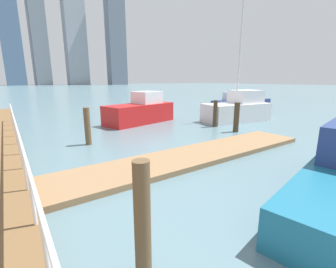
# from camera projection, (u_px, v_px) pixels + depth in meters

# --- Properties ---
(ground_plane) EXTENTS (300.00, 300.00, 0.00)m
(ground_plane) POSITION_uv_depth(u_px,v_px,m) (75.00, 127.00, 14.37)
(ground_plane) COLOR slate
(floating_dock) EXTENTS (11.25, 2.00, 0.18)m
(floating_dock) POSITION_uv_depth(u_px,v_px,m) (191.00, 156.00, 8.65)
(floating_dock) COLOR #93704C
(floating_dock) RESTS_ON ground_plane
(boardwalk_railing) EXTENTS (0.06, 25.71, 1.08)m
(boardwalk_railing) POSITION_uv_depth(u_px,v_px,m) (30.00, 180.00, 3.88)
(boardwalk_railing) COLOR white
(boardwalk_railing) RESTS_ON boardwalk
(dock_piling_0) EXTENTS (0.30, 0.30, 1.67)m
(dock_piling_0) POSITION_uv_depth(u_px,v_px,m) (236.00, 117.00, 12.96)
(dock_piling_0) COLOR #473826
(dock_piling_0) RESTS_ON ground_plane
(dock_piling_2) EXTENTS (0.25, 0.25, 1.81)m
(dock_piling_2) POSITION_uv_depth(u_px,v_px,m) (142.00, 220.00, 3.33)
(dock_piling_2) COLOR brown
(dock_piling_2) RESTS_ON ground_plane
(dock_piling_3) EXTENTS (0.27, 0.27, 1.69)m
(dock_piling_3) POSITION_uv_depth(u_px,v_px,m) (87.00, 126.00, 10.37)
(dock_piling_3) COLOR brown
(dock_piling_3) RESTS_ON ground_plane
(dock_piling_4) EXTENTS (0.25, 0.25, 1.66)m
(dock_piling_4) POSITION_uv_depth(u_px,v_px,m) (215.00, 114.00, 14.41)
(dock_piling_4) COLOR #473826
(dock_piling_4) RESTS_ON ground_plane
(moored_boat_0) EXTENTS (4.99, 2.73, 7.91)m
(moored_boat_0) POSITION_uv_depth(u_px,v_px,m) (238.00, 109.00, 16.43)
(moored_boat_0) COLOR white
(moored_boat_0) RESTS_ON ground_plane
(moored_boat_2) EXTENTS (6.80, 1.89, 1.75)m
(moored_boat_2) POSITION_uv_depth(u_px,v_px,m) (241.00, 103.00, 22.80)
(moored_boat_2) COLOR navy
(moored_boat_2) RESTS_ON ground_plane
(moored_boat_3) EXTENTS (5.23, 3.01, 2.10)m
(moored_boat_3) POSITION_uv_depth(u_px,v_px,m) (141.00, 111.00, 15.82)
(moored_boat_3) COLOR red
(moored_boat_3) RESTS_ON ground_plane
(skyline_tower_2) EXTENTS (9.28, 7.37, 75.21)m
(skyline_tower_2) POSITION_uv_depth(u_px,v_px,m) (6.00, 9.00, 116.27)
(skyline_tower_2) COLOR slate
(skyline_tower_2) RESTS_ON ground_plane
(skyline_tower_3) EXTENTS (8.10, 12.81, 72.36)m
(skyline_tower_3) POSITION_uv_depth(u_px,v_px,m) (36.00, 18.00, 127.30)
(skyline_tower_3) COLOR #8C939E
(skyline_tower_3) RESTS_ON ground_plane
(skyline_tower_4) EXTENTS (11.47, 9.84, 80.32)m
(skyline_tower_4) POSITION_uv_depth(u_px,v_px,m) (73.00, 13.00, 131.16)
(skyline_tower_4) COLOR #8C939E
(skyline_tower_4) RESTS_ON ground_plane
(skyline_tower_5) EXTENTS (10.52, 8.65, 62.27)m
(skyline_tower_5) POSITION_uv_depth(u_px,v_px,m) (115.00, 31.00, 138.06)
(skyline_tower_5) COLOR slate
(skyline_tower_5) RESTS_ON ground_plane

